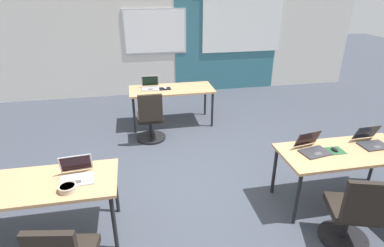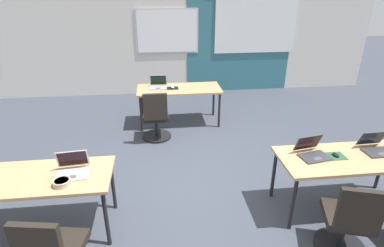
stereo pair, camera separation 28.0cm
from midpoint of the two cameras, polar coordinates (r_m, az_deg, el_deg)
The scene contains 16 objects.
ground_plane at distance 4.37m, azimuth 2.00°, elevation -11.68°, with size 24.00×24.00×0.00m.
back_wall_assembly at distance 7.79m, azimuth -2.21°, elevation 15.89°, with size 10.00×0.27×2.80m.
desk_near_left at distance 3.66m, azimuth -24.91°, elevation -9.70°, with size 1.60×0.70×0.72m.
desk_near_right at distance 4.16m, azimuth 28.25°, elevation -6.15°, with size 1.60×0.70×0.72m.
desk_far_center at distance 6.02m, azimuth -1.04°, elevation 5.95°, with size 1.60×0.70×0.72m.
laptop_far_left at distance 6.04m, azimuth -4.89°, elevation 7.02°, with size 0.35×0.32×0.23m.
mousepad_far_left at distance 6.00m, azimuth -2.25°, elevation 6.48°, with size 0.22×0.19×0.00m.
mouse_far_left at distance 5.99m, azimuth -2.25°, elevation 6.66°, with size 0.08×0.11×0.03m.
chair_far_left at distance 5.46m, azimuth -5.18°, elevation 0.65°, with size 0.52×0.54×0.92m.
laptop_near_right_inner at distance 3.96m, azimuth 23.13°, elevation -4.84°, with size 0.38×0.37×0.22m.
mousepad_near_right_inner at distance 4.08m, azimuth 26.67°, elevation -5.41°, with size 0.22×0.19×0.00m.
mouse_near_right_inner at distance 4.07m, azimuth 26.72°, elevation -5.18°, with size 0.08×0.11×0.03m.
chair_near_right_inner at distance 3.66m, azimuth 28.76°, elevation -16.00°, with size 0.55×0.60×0.92m.
laptop_near_left_inner at distance 3.51m, azimuth -18.96°, elevation -7.96°, with size 0.36×0.33×0.23m.
laptop_near_right_end at distance 4.42m, azimuth 32.31°, elevation -3.73°, with size 0.34×0.33×0.22m.
snack_bowl at distance 3.36m, azimuth -20.59°, elevation -10.06°, with size 0.18×0.18×0.06m.
Camera 2 is at (-0.42, -3.50, 2.58)m, focal length 29.06 mm.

